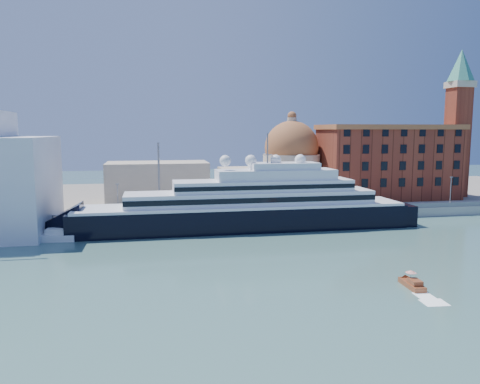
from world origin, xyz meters
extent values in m
plane|color=#38615F|center=(0.00, 0.00, 0.00)|extent=(400.00, 400.00, 0.00)
cube|color=gray|center=(0.00, 34.00, 1.25)|extent=(180.00, 10.00, 2.50)
cube|color=slate|center=(0.00, 75.00, 1.00)|extent=(260.00, 72.00, 2.00)
cube|color=slate|center=(0.00, 29.50, 3.10)|extent=(180.00, 0.10, 1.20)
cube|color=black|center=(-0.76, 23.00, 2.23)|extent=(79.16, 12.18, 6.60)
cone|color=black|center=(-42.37, 23.00, 2.23)|extent=(10.15, 12.18, 12.18)
cube|color=black|center=(38.82, 23.00, 2.03)|extent=(6.09, 11.16, 6.09)
cube|color=white|center=(-0.76, 23.00, 5.79)|extent=(77.13, 12.38, 0.61)
cube|color=white|center=(1.27, 23.00, 7.61)|extent=(58.87, 10.15, 3.04)
cube|color=black|center=(1.27, 17.93, 7.61)|extent=(58.87, 0.15, 1.22)
cube|color=white|center=(4.32, 23.00, 10.45)|extent=(42.63, 9.13, 2.64)
cube|color=white|center=(7.36, 23.00, 12.99)|extent=(28.42, 8.12, 2.44)
cube|color=white|center=(9.39, 23.00, 15.02)|extent=(16.24, 7.10, 1.62)
cylinder|color=slate|center=(5.33, 23.00, 19.28)|extent=(0.30, 0.30, 7.10)
sphere|color=white|center=(-4.82, 23.00, 16.44)|extent=(2.64, 2.64, 2.64)
sphere|color=white|center=(1.27, 23.00, 16.44)|extent=(2.64, 2.64, 2.64)
sphere|color=white|center=(7.36, 23.00, 16.44)|extent=(2.64, 2.64, 2.64)
sphere|color=white|center=(13.45, 23.00, 16.44)|extent=(2.64, 2.64, 2.64)
cube|color=white|center=(-44.23, 19.27, 0.62)|extent=(12.75, 5.29, 1.66)
cube|color=white|center=(-42.17, 19.08, 1.97)|extent=(4.36, 2.96, 1.24)
cube|color=brown|center=(16.32, -22.88, 0.32)|extent=(2.24, 5.66, 0.92)
cube|color=brown|center=(16.25, -23.80, 1.11)|extent=(1.64, 2.41, 0.74)
cylinder|color=slate|center=(16.35, -22.42, 1.48)|extent=(0.06, 0.06, 1.48)
cone|color=red|center=(16.35, -22.42, 2.31)|extent=(1.66, 1.66, 0.37)
cube|color=maroon|center=(52.00, 52.00, 13.00)|extent=(42.00, 18.00, 22.00)
cube|color=#995932|center=(52.00, 52.00, 24.50)|extent=(43.00, 19.00, 1.50)
cube|color=maroon|center=(76.00, 52.00, 19.50)|extent=(6.00, 6.00, 35.00)
cube|color=beige|center=(76.00, 52.00, 38.00)|extent=(7.00, 7.00, 2.00)
cone|color=teal|center=(76.00, 52.00, 44.00)|extent=(8.40, 8.40, 10.00)
cylinder|color=beige|center=(22.00, 58.00, 9.00)|extent=(18.00, 18.00, 14.00)
sphere|color=#995932|center=(22.00, 58.00, 18.00)|extent=(17.00, 17.00, 17.00)
cylinder|color=beige|center=(22.00, 58.00, 26.00)|extent=(3.00, 3.00, 3.00)
cube|color=beige|center=(8.00, 56.00, 7.00)|extent=(18.00, 14.00, 10.00)
cube|color=beige|center=(-20.00, 58.00, 8.00)|extent=(30.00, 16.00, 12.00)
cylinder|color=slate|center=(-30.00, 31.00, 6.50)|extent=(0.24, 0.24, 8.00)
cube|color=slate|center=(-30.00, 31.00, 10.60)|extent=(0.80, 0.30, 0.25)
cylinder|color=slate|center=(0.00, 31.00, 6.50)|extent=(0.24, 0.24, 8.00)
cube|color=slate|center=(0.00, 31.00, 10.60)|extent=(0.80, 0.30, 0.25)
cylinder|color=slate|center=(30.00, 31.00, 6.50)|extent=(0.24, 0.24, 8.00)
cube|color=slate|center=(30.00, 31.00, 10.60)|extent=(0.80, 0.30, 0.25)
cylinder|color=slate|center=(60.00, 31.00, 6.50)|extent=(0.24, 0.24, 8.00)
cube|color=slate|center=(60.00, 31.00, 10.60)|extent=(0.80, 0.30, 0.25)
cylinder|color=slate|center=(-20.00, 33.00, 11.50)|extent=(0.50, 0.50, 18.00)
camera|label=1|loc=(-21.87, -84.75, 23.45)|focal=35.00mm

